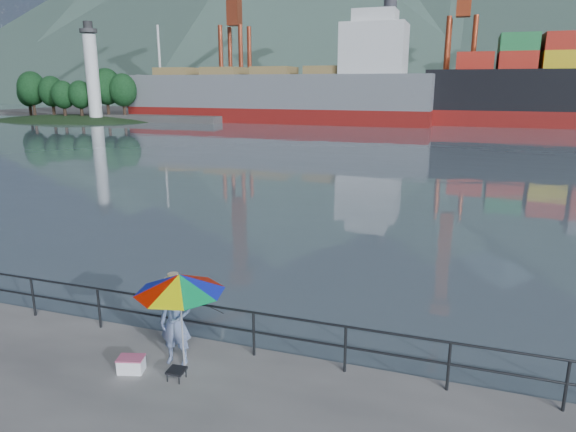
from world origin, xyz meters
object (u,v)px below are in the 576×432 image
(bulk_carrier, at_px, (286,94))
(beach_umbrella, at_px, (180,283))
(fisherman, at_px, (176,322))
(cooler_bag, at_px, (131,365))

(bulk_carrier, bearing_deg, beach_umbrella, -72.37)
(fisherman, relative_size, bulk_carrier, 0.04)
(fisherman, height_order, bulk_carrier, bulk_carrier)
(beach_umbrella, bearing_deg, bulk_carrier, 107.63)
(bulk_carrier, bearing_deg, fisherman, -72.56)
(fisherman, xyz_separation_m, beach_umbrella, (0.37, -0.36, 1.05))
(fisherman, height_order, beach_umbrella, beach_umbrella)
(cooler_bag, bearing_deg, bulk_carrier, 90.24)
(fisherman, relative_size, beach_umbrella, 0.86)
(fisherman, distance_m, bulk_carrier, 72.17)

